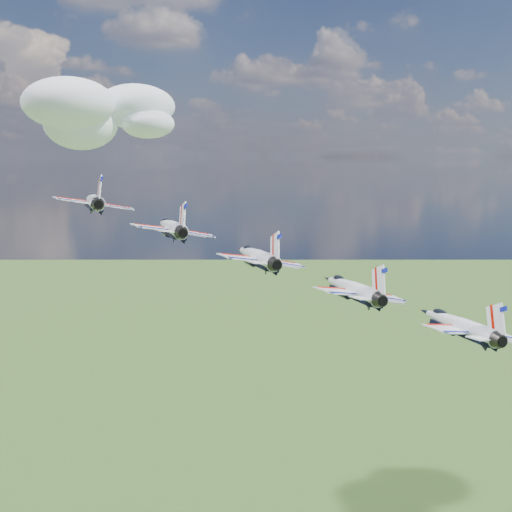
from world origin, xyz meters
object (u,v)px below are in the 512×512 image
object	(u,v)px
jet_3	(351,288)
jet_1	(171,227)
jet_4	(457,324)
jet_0	(93,201)
jet_2	(256,256)

from	to	relation	value
jet_3	jet_1	bearing A→B (deg)	137.64
jet_4	jet_0	bearing A→B (deg)	137.64
jet_2	jet_3	bearing A→B (deg)	-42.36
jet_0	jet_2	size ratio (longest dim) A/B	1.00
jet_0	jet_4	bearing A→B (deg)	-42.36
jet_3	jet_4	size ratio (longest dim) A/B	1.00
jet_1	jet_3	bearing A→B (deg)	-42.36
jet_1	jet_0	bearing A→B (deg)	137.64
jet_0	jet_4	xyz separation A→B (m)	(33.05, -29.03, -11.22)
jet_1	jet_4	bearing A→B (deg)	-42.36
jet_0	jet_3	bearing A→B (deg)	-42.36
jet_0	jet_1	distance (m)	11.35
jet_0	jet_3	xyz separation A→B (m)	(24.79, -21.77, -8.41)
jet_2	jet_4	bearing A→B (deg)	-42.36
jet_0	jet_2	world-z (taller)	jet_0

